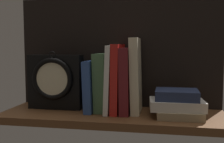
{
  "coord_description": "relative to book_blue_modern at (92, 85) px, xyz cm",
  "views": [
    {
      "loc": [
        16.75,
        -91.9,
        23.0
      ],
      "look_at": [
        -0.72,
        2.92,
        13.97
      ],
      "focal_mm": 44.53,
      "sensor_mm": 36.0,
      "label": 1
    }
  ],
  "objects": [
    {
      "name": "ground_plane",
      "position": [
        8.03,
        -2.92,
        -10.1
      ],
      "size": [
        75.99,
        25.16,
        2.5
      ],
      "primitive_type": "cube",
      "color": "brown"
    },
    {
      "name": "back_panel",
      "position": [
        8.03,
        9.06,
        11.58
      ],
      "size": [
        75.99,
        1.2,
        40.87
      ],
      "primitive_type": "cube",
      "color": "black",
      "rests_on": "ground_plane"
    },
    {
      "name": "book_blue_modern",
      "position": [
        0.0,
        0.0,
        0.0
      ],
      "size": [
        3.32,
        15.26,
        17.79
      ],
      "primitive_type": "cube",
      "rotation": [
        0.0,
        -0.03,
        0.0
      ],
      "color": "#2D4C8E",
      "rests_on": "ground_plane"
    },
    {
      "name": "book_green_romantic",
      "position": [
        3.75,
        -0.0,
        1.26
      ],
      "size": [
        4.75,
        12.02,
        20.33
      ],
      "primitive_type": "cube",
      "rotation": [
        0.0,
        -0.03,
        0.0
      ],
      "color": "#476B44",
      "rests_on": "ground_plane"
    },
    {
      "name": "book_white_catcher",
      "position": [
        6.95,
        0.0,
        2.64
      ],
      "size": [
        2.44,
        16.92,
        23.03
      ],
      "primitive_type": "cube",
      "rotation": [
        0.0,
        0.04,
        0.0
      ],
      "color": "silver",
      "rests_on": "ground_plane"
    },
    {
      "name": "book_red_requiem",
      "position": [
        9.32,
        0.0,
        2.87
      ],
      "size": [
        2.81,
        16.53,
        23.47
      ],
      "primitive_type": "cube",
      "rotation": [
        0.0,
        0.01,
        0.0
      ],
      "color": "red",
      "rests_on": "ground_plane"
    },
    {
      "name": "book_maroon_dawkins",
      "position": [
        12.38,
        0.0,
        2.25
      ],
      "size": [
        3.38,
        16.45,
        22.25
      ],
      "primitive_type": "cube",
      "rotation": [
        0.0,
        -0.02,
        0.0
      ],
      "color": "maroon",
      "rests_on": "ground_plane"
    },
    {
      "name": "book_cream_twain",
      "position": [
        15.63,
        0.0,
        3.93
      ],
      "size": [
        3.68,
        13.85,
        25.64
      ],
      "primitive_type": "cube",
      "rotation": [
        0.0,
        -0.03,
        0.0
      ],
      "color": "beige",
      "rests_on": "ground_plane"
    },
    {
      "name": "framed_clock",
      "position": [
        -13.69,
        -0.1,
        1.25
      ],
      "size": [
        19.64,
        7.02,
        21.04
      ],
      "color": "black",
      "rests_on": "ground_plane"
    },
    {
      "name": "book_stack_side",
      "position": [
        29.62,
        -3.99,
        -4.7
      ],
      "size": [
        17.95,
        13.11,
        8.74
      ],
      "color": "#9E8966",
      "rests_on": "ground_plane"
    }
  ]
}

